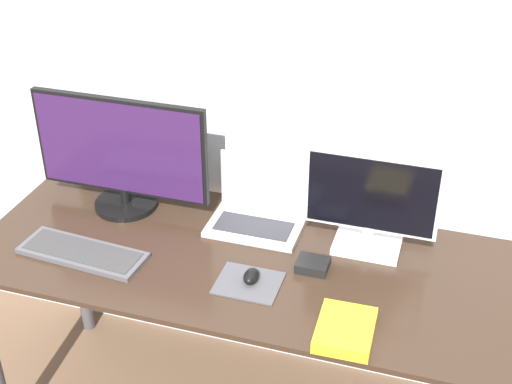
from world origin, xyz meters
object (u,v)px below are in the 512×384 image
object	(u,v)px
monitor_right	(371,202)
power_brick	(313,265)
mouse	(251,276)
keyboard	(83,253)
book	(345,330)
monitor_left	(121,155)
laptop	(259,208)

from	to	relation	value
monitor_right	power_brick	world-z (taller)	monitor_right
mouse	power_brick	distance (m)	0.20
mouse	keyboard	bearing A→B (deg)	-177.11
keyboard	mouse	distance (m)	0.56
mouse	power_brick	size ratio (longest dim) A/B	0.73
mouse	book	size ratio (longest dim) A/B	0.37
monitor_right	book	distance (m)	0.46
monitor_left	monitor_right	world-z (taller)	monitor_left
monitor_left	power_brick	world-z (taller)	monitor_left
monitor_left	power_brick	distance (m)	0.76
monitor_right	keyboard	distance (m)	0.93
laptop	book	distance (m)	0.62
monitor_right	power_brick	bearing A→B (deg)	-131.12
monitor_right	book	xyz separation A→B (m)	(0.01, -0.43, -0.16)
mouse	laptop	bearing A→B (deg)	103.07
monitor_right	keyboard	xyz separation A→B (m)	(-0.86, -0.31, -0.16)
laptop	keyboard	world-z (taller)	laptop
monitor_right	keyboard	world-z (taller)	monitor_right
power_brick	mouse	bearing A→B (deg)	-143.31
laptop	mouse	bearing A→B (deg)	-76.93
keyboard	book	size ratio (longest dim) A/B	2.16
monitor_left	mouse	xyz separation A→B (m)	(0.56, -0.28, -0.18)
keyboard	book	distance (m)	0.89
keyboard	monitor_right	bearing A→B (deg)	19.90
laptop	keyboard	xyz separation A→B (m)	(-0.48, -0.35, -0.05)
monitor_right	book	world-z (taller)	monitor_right
monitor_right	mouse	distance (m)	0.44
monitor_right	mouse	size ratio (longest dim) A/B	5.81
monitor_right	laptop	bearing A→B (deg)	173.76
monitor_left	laptop	distance (m)	0.51
book	mouse	bearing A→B (deg)	155.44
mouse	monitor_right	bearing A→B (deg)	43.00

